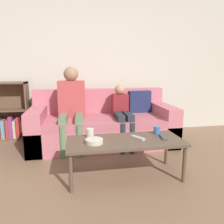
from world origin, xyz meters
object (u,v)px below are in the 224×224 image
at_px(person_adult, 72,102).
at_px(tv_remote_1, 138,138).
at_px(person_child, 122,111).
at_px(cup_far, 157,130).
at_px(snack_bowl, 94,141).
at_px(cup_near, 90,133).
at_px(bookshelf, 5,118).
at_px(coffee_table, 125,143).
at_px(couch, 103,126).
at_px(tv_remote_0, 163,137).

xyz_separation_m(person_adult, tv_remote_1, (0.70, -1.05, -0.26)).
distance_m(person_child, tv_remote_1, 0.99).
bearing_deg(cup_far, snack_bowl, -165.52).
xyz_separation_m(tv_remote_1, snack_bowl, (-0.48, -0.06, 0.01)).
distance_m(person_child, snack_bowl, 1.16).
relative_size(cup_near, snack_bowl, 0.54).
bearing_deg(cup_near, bookshelf, 131.27).
distance_m(bookshelf, coffee_table, 2.32).
height_order(person_adult, cup_near, person_adult).
bearing_deg(coffee_table, cup_near, 155.19).
height_order(cup_near, cup_far, cup_near).
relative_size(couch, tv_remote_1, 12.66).
distance_m(person_adult, tv_remote_0, 1.46).
height_order(coffee_table, cup_far, cup_far).
bearing_deg(cup_far, tv_remote_1, -153.53).
bearing_deg(coffee_table, bookshelf, 135.22).
relative_size(person_adult, cup_near, 12.33).
relative_size(bookshelf, tv_remote_0, 5.38).
bearing_deg(couch, person_child, -29.26).
relative_size(couch, cup_far, 23.76).
bearing_deg(coffee_table, tv_remote_1, 4.14).
relative_size(person_adult, snack_bowl, 6.62).
xyz_separation_m(coffee_table, cup_far, (0.41, 0.14, 0.08)).
height_order(bookshelf, person_child, bookshelf).
xyz_separation_m(couch, person_adult, (-0.47, -0.08, 0.41)).
xyz_separation_m(tv_remote_0, snack_bowl, (-0.75, -0.04, 0.01)).
xyz_separation_m(person_child, snack_bowl, (-0.52, -1.04, -0.09)).
distance_m(cup_near, tv_remote_1, 0.53).
xyz_separation_m(person_adult, snack_bowl, (0.22, -1.10, -0.25)).
bearing_deg(snack_bowl, coffee_table, 8.30).
height_order(bookshelf, snack_bowl, bookshelf).
xyz_separation_m(cup_far, tv_remote_0, (0.01, -0.15, -0.03)).
distance_m(person_child, cup_near, 0.99).
bearing_deg(cup_near, snack_bowl, -83.12).
height_order(cup_near, tv_remote_1, cup_near).
bearing_deg(couch, person_adult, -170.11).
distance_m(couch, cup_far, 1.12).
xyz_separation_m(bookshelf, person_adult, (1.10, -0.58, 0.33)).
bearing_deg(snack_bowl, bookshelf, 128.00).
relative_size(bookshelf, person_child, 1.03).
bearing_deg(bookshelf, person_child, -19.39).
distance_m(cup_near, cup_far, 0.77).
distance_m(bookshelf, tv_remote_1, 2.42).
bearing_deg(bookshelf, cup_far, -35.94).
height_order(couch, coffee_table, couch).
relative_size(person_child, cup_far, 10.15).
bearing_deg(coffee_table, cup_far, 19.26).
height_order(cup_near, snack_bowl, cup_near).
xyz_separation_m(bookshelf, person_child, (1.83, -0.65, 0.17)).
bearing_deg(snack_bowl, person_child, 63.50).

